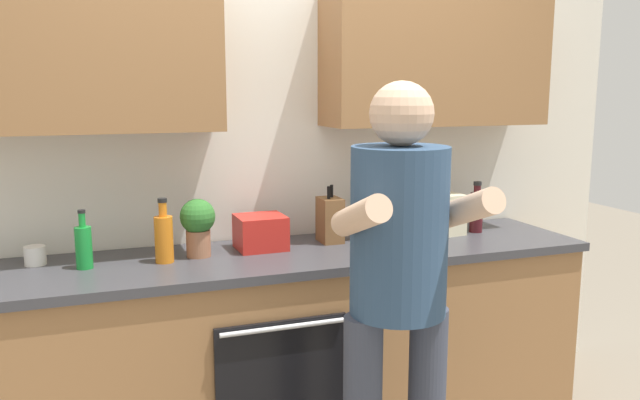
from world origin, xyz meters
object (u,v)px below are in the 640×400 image
at_px(bottle_wine, 476,210).
at_px(potted_herb, 198,224).
at_px(bottle_syrup, 375,217).
at_px(bottle_hotsauce, 398,219).
at_px(knife_block, 330,220).
at_px(grocery_bag_crisps, 261,232).
at_px(grocery_bag_rice, 436,214).
at_px(person_standing, 399,277).
at_px(bottle_juice, 164,237).
at_px(cup_coffee, 35,256).
at_px(bottle_soda, 84,246).

relative_size(bottle_wine, potted_herb, 1.02).
distance_m(bottle_syrup, bottle_hotsauce, 0.21).
bearing_deg(knife_block, bottle_syrup, -0.01).
distance_m(potted_herb, grocery_bag_crisps, 0.30).
xyz_separation_m(bottle_wine, grocery_bag_rice, (-0.22, 0.03, -0.01)).
xyz_separation_m(person_standing, bottle_juice, (-0.72, 0.77, 0.03)).
relative_size(bottle_juice, cup_coffee, 3.16).
height_order(cup_coffee, knife_block, knife_block).
bearing_deg(cup_coffee, grocery_bag_crisps, -3.11).
distance_m(person_standing, bottle_wine, 1.19).
bearing_deg(bottle_hotsauce, bottle_syrup, 97.33).
height_order(bottle_hotsauce, cup_coffee, bottle_hotsauce).
distance_m(bottle_juice, potted_herb, 0.16).
xyz_separation_m(bottle_syrup, bottle_soda, (-1.35, -0.09, -0.01)).
bearing_deg(bottle_juice, person_standing, -46.84).
xyz_separation_m(bottle_hotsauce, bottle_soda, (-1.38, 0.11, -0.04)).
xyz_separation_m(bottle_soda, cup_coffee, (-0.20, 0.13, -0.05)).
bearing_deg(bottle_hotsauce, person_standing, -116.48).
distance_m(bottle_soda, knife_block, 1.12).
xyz_separation_m(bottle_juice, potted_herb, (0.15, 0.05, 0.04)).
bearing_deg(bottle_soda, grocery_bag_crisps, 5.45).
bearing_deg(bottle_juice, bottle_hotsauce, -5.16).
bearing_deg(bottle_juice, cup_coffee, 164.82).
height_order(bottle_wine, bottle_juice, bottle_juice).
distance_m(bottle_juice, bottle_soda, 0.32).
relative_size(bottle_juice, knife_block, 1.01).
height_order(bottle_soda, knife_block, knife_block).
relative_size(cup_coffee, grocery_bag_crisps, 0.40).
relative_size(bottle_soda, cup_coffee, 2.81).
distance_m(potted_herb, grocery_bag_rice, 1.21).
height_order(bottle_syrup, cup_coffee, bottle_syrup).
distance_m(cup_coffee, grocery_bag_rice, 1.88).
bearing_deg(cup_coffee, bottle_syrup, -1.23).
relative_size(potted_herb, grocery_bag_crisps, 1.17).
bearing_deg(bottle_syrup, person_standing, -109.47).
bearing_deg(person_standing, bottle_soda, 143.05).
height_order(bottle_soda, grocery_bag_rice, bottle_soda).
relative_size(person_standing, cup_coffee, 18.95).
height_order(person_standing, bottle_hotsauce, person_standing).
distance_m(bottle_wine, bottle_hotsauce, 0.54).
bearing_deg(cup_coffee, knife_block, -1.45).
relative_size(person_standing, grocery_bag_rice, 6.93).
height_order(bottle_wine, grocery_bag_rice, bottle_wine).
bearing_deg(bottle_syrup, cup_coffee, 178.77).
bearing_deg(person_standing, bottle_syrup, 70.53).
height_order(bottle_hotsauce, knife_block, bottle_hotsauce).
relative_size(bottle_soda, knife_block, 0.89).
distance_m(bottle_wine, grocery_bag_rice, 0.22).
xyz_separation_m(bottle_hotsauce, grocery_bag_rice, (0.31, 0.18, -0.03)).
xyz_separation_m(bottle_wine, cup_coffee, (-2.10, 0.09, -0.07)).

